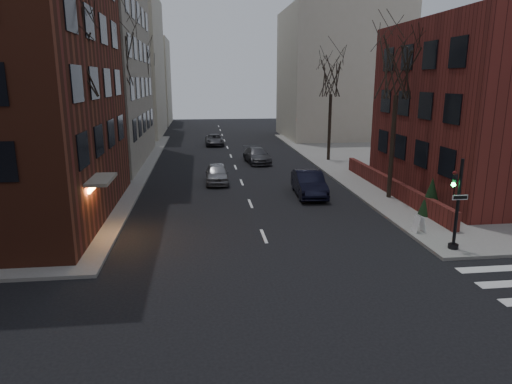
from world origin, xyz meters
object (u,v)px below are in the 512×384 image
tree_right_a (398,68)px  traffic_signal (456,210)px  sandwich_board (419,224)px  tree_right_b (331,77)px  car_lane_silver (217,173)px  car_lane_far (215,140)px  tree_left_b (115,57)px  parked_sedan (309,183)px  streetlamp_far (151,110)px  tree_left_a (69,55)px  car_lane_gray (257,155)px  streetlamp_near (119,129)px  tree_left_c (140,73)px  evergreen_shrub (431,196)px

tree_right_a → traffic_signal: bearing=-95.5°
sandwich_board → tree_right_b: bearing=80.7°
tree_right_a → car_lane_silver: tree_right_a is taller
tree_right_b → car_lane_far: (-10.15, 11.93, -6.97)m
tree_left_b → sandwich_board: bearing=-42.0°
parked_sedan → streetlamp_far: bearing=121.4°
tree_left_a → streetlamp_far: (0.60, 28.00, -4.23)m
tree_right_b → car_lane_gray: size_ratio=1.95×
tree_left_a → tree_left_b: 12.01m
streetlamp_near → car_lane_gray: bearing=43.9°
tree_left_b → tree_left_c: (0.00, 14.00, -0.88)m
tree_left_c → car_lane_far: size_ratio=2.18×
streetlamp_far → evergreen_shrub: streetlamp_far is taller
traffic_signal → sandwich_board: bearing=100.2°
streetlamp_near → parked_sedan: (12.20, -2.44, -3.43)m
streetlamp_near → sandwich_board: 19.36m
evergreen_shrub → tree_left_b: bearing=146.7°
tree_right_b → car_lane_far: tree_right_b is taller
tree_right_a → car_lane_gray: bearing=115.6°
traffic_signal → tree_left_b: bearing=134.5°
tree_right_b → evergreen_shrub: size_ratio=4.39×
tree_left_c → car_lane_gray: tree_left_c is taller
traffic_signal → car_lane_gray: (-5.82, 22.94, -1.22)m
tree_left_c → car_lane_gray: size_ratio=2.06×
tree_right_b → parked_sedan: tree_right_b is taller
tree_left_b → streetlamp_far: size_ratio=1.72×
tree_left_a → tree_right_a: tree_left_a is taller
streetlamp_far → evergreen_shrub: 33.25m
tree_right_b → traffic_signal: bearing=-92.1°
tree_left_b → car_lane_silver: size_ratio=2.61×
car_lane_far → sandwich_board: (8.87, -32.62, -0.06)m
streetlamp_far → streetlamp_near: bearing=-90.0°
tree_left_c → sandwich_board: 33.84m
tree_left_c → tree_right_a: 28.17m
car_lane_silver → car_lane_far: bearing=89.7°
tree_left_b → parked_sedan: 16.46m
tree_left_a → tree_right_a: (17.60, 4.00, -0.44)m
streetlamp_near → streetlamp_far: bearing=90.0°
tree_right_a → streetlamp_far: size_ratio=1.55×
traffic_signal → parked_sedan: 11.33m
streetlamp_far → car_lane_far: size_ratio=1.41×
parked_sedan → car_lane_gray: parked_sedan is taller
parked_sedan → evergreen_shrub: size_ratio=2.34×
tree_left_a → car_lane_far: 31.83m
streetlamp_far → traffic_signal: bearing=-63.9°
tree_left_a → tree_left_c: 26.00m
tree_right_b → sandwich_board: (-1.28, -20.68, -7.03)m
streetlamp_far → tree_right_a: bearing=-54.7°
tree_left_a → tree_right_a: bearing=12.8°
streetlamp_near → tree_left_c: bearing=91.9°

